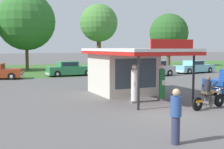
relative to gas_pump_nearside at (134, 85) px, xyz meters
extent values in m
plane|color=#5B5959|center=(-0.08, -3.04, -0.94)|extent=(300.00, 300.00, 0.00)
cube|color=#3D6B2D|center=(-0.08, 26.96, -0.94)|extent=(120.00, 24.00, 0.01)
cube|color=beige|center=(0.88, 3.23, 0.43)|extent=(3.43, 3.69, 2.74)
cube|color=#384C56|center=(0.88, 1.41, 0.48)|extent=(2.74, 0.05, 1.75)
cube|color=silver|center=(0.88, 1.58, 1.88)|extent=(4.13, 7.50, 0.16)
cube|color=red|center=(0.88, 1.58, 1.70)|extent=(4.13, 7.50, 0.18)
cube|color=red|center=(0.88, -2.14, 2.18)|extent=(2.40, 0.08, 0.44)
cylinder|color=black|center=(2.49, -1.77, 0.43)|extent=(0.12, 0.12, 2.74)
cylinder|color=black|center=(-0.73, -1.77, 0.43)|extent=(0.12, 0.12, 2.74)
cube|color=slate|center=(0.00, 0.00, -0.89)|extent=(0.44, 0.44, 0.10)
cylinder|color=silver|center=(0.00, 0.00, 0.00)|extent=(0.34, 0.34, 1.68)
cube|color=white|center=(0.00, -0.18, 0.08)|extent=(0.22, 0.02, 0.28)
sphere|color=white|center=(0.00, 0.00, 0.98)|extent=(0.26, 0.26, 0.26)
cube|color=slate|center=(1.76, 0.00, -0.89)|extent=(0.44, 0.44, 0.10)
cylinder|color=#1E6B33|center=(1.76, 0.00, -0.01)|extent=(0.34, 0.34, 1.65)
cube|color=white|center=(1.76, -0.18, 0.07)|extent=(0.22, 0.02, 0.28)
sphere|color=white|center=(1.76, 0.00, 0.95)|extent=(0.26, 0.26, 0.26)
cylinder|color=black|center=(3.33, -2.74, -0.62)|extent=(0.65, 0.22, 0.64)
cylinder|color=silver|center=(3.33, -2.74, -0.62)|extent=(0.18, 0.15, 0.16)
cylinder|color=black|center=(1.70, -3.06, -0.62)|extent=(0.65, 0.22, 0.64)
cylinder|color=silver|center=(1.70, -3.06, -0.62)|extent=(0.18, 0.15, 0.16)
ellipsoid|color=orange|center=(2.62, -2.88, -0.16)|extent=(0.60, 0.34, 0.24)
cube|color=#59595E|center=(2.57, -2.89, -0.52)|extent=(0.48, 0.32, 0.36)
cube|color=black|center=(2.27, -2.95, -0.22)|extent=(0.52, 0.35, 0.10)
cylinder|color=silver|center=(3.23, -2.76, -0.34)|extent=(0.38, 0.14, 0.71)
cylinder|color=silver|center=(3.12, -2.78, 0.04)|extent=(0.17, 0.69, 0.04)
sphere|color=silver|center=(3.21, -2.76, -0.12)|extent=(0.16, 0.16, 0.16)
cube|color=orange|center=(1.75, -3.05, -0.50)|extent=(0.47, 0.26, 0.12)
cylinder|color=silver|center=(2.15, -2.83, -0.66)|extent=(0.71, 0.21, 0.18)
cube|color=brown|center=(2.34, -2.93, -0.16)|extent=(0.46, 0.41, 0.14)
cylinder|color=brown|center=(2.51, -2.74, -0.56)|extent=(0.16, 0.25, 0.56)
cylinder|color=brown|center=(2.57, -3.05, -0.56)|extent=(0.16, 0.25, 0.56)
cylinder|color=black|center=(2.38, -2.92, 0.16)|extent=(0.46, 0.39, 0.60)
sphere|color=brown|center=(2.44, -2.91, 0.53)|extent=(0.22, 0.22, 0.22)
cylinder|color=black|center=(2.58, -2.68, 0.24)|extent=(0.54, 0.19, 0.31)
cylinder|color=black|center=(2.65, -3.07, 0.24)|extent=(0.54, 0.19, 0.31)
cube|color=silver|center=(5.60, 0.27, -0.64)|extent=(0.23, 1.85, 0.18)
cylinder|color=black|center=(6.42, 1.13, -0.61)|extent=(0.67, 0.24, 0.66)
cylinder|color=silver|center=(6.42, 1.13, -0.61)|extent=(0.31, 0.24, 0.30)
cube|color=#2D844C|center=(1.14, 16.16, -0.35)|extent=(4.75, 1.98, 0.82)
cube|color=#2D844C|center=(0.88, 16.16, 0.32)|extent=(1.93, 1.71, 0.52)
cube|color=#283847|center=(1.81, 16.17, 0.32)|extent=(0.06, 1.49, 0.42)
cube|color=#283847|center=(0.87, 16.98, 0.32)|extent=(1.62, 0.05, 0.40)
cube|color=#283847|center=(0.89, 15.33, 0.32)|extent=(1.62, 0.05, 0.40)
cube|color=silver|center=(3.53, 16.20, -0.64)|extent=(0.15, 1.82, 0.18)
cube|color=silver|center=(-1.25, 16.12, -0.64)|extent=(0.15, 1.82, 0.18)
sphere|color=white|center=(3.53, 16.81, -0.31)|extent=(0.18, 0.18, 0.18)
sphere|color=white|center=(3.55, 15.58, -0.31)|extent=(0.18, 0.18, 0.18)
cylinder|color=black|center=(2.73, 17.08, -0.61)|extent=(0.66, 0.21, 0.66)
cylinder|color=silver|center=(2.73, 17.08, -0.61)|extent=(0.30, 0.22, 0.30)
cylinder|color=black|center=(2.76, 15.29, -0.61)|extent=(0.66, 0.21, 0.66)
cylinder|color=silver|center=(2.76, 15.29, -0.61)|extent=(0.30, 0.22, 0.30)
cylinder|color=black|center=(-0.48, 17.03, -0.61)|extent=(0.66, 0.21, 0.66)
cylinder|color=silver|center=(-0.48, 17.03, -0.61)|extent=(0.30, 0.22, 0.30)
cylinder|color=black|center=(-0.45, 15.24, -0.61)|extent=(0.66, 0.21, 0.66)
cylinder|color=silver|center=(-0.45, 15.24, -0.61)|extent=(0.30, 0.22, 0.30)
cube|color=#B7B7BC|center=(8.73, 12.38, -0.34)|extent=(5.02, 2.20, 0.85)
cube|color=#B7B7BC|center=(9.06, 12.41, 0.40)|extent=(2.30, 1.77, 0.61)
cube|color=#283847|center=(7.99, 12.33, 0.40)|extent=(0.15, 1.43, 0.49)
cube|color=#283847|center=(9.12, 11.62, 0.40)|extent=(1.85, 0.17, 0.47)
cube|color=#283847|center=(9.00, 13.20, 0.40)|extent=(1.85, 0.17, 0.47)
cube|color=silver|center=(6.26, 12.19, -0.64)|extent=(0.25, 1.75, 0.18)
cube|color=silver|center=(11.20, 12.57, -0.64)|extent=(0.25, 1.75, 0.18)
sphere|color=white|center=(6.29, 11.61, -0.29)|extent=(0.18, 0.18, 0.18)
sphere|color=white|center=(6.20, 12.78, -0.29)|extent=(0.18, 0.18, 0.18)
cylinder|color=black|center=(7.13, 11.40, -0.61)|extent=(0.67, 0.25, 0.66)
cylinder|color=silver|center=(7.13, 11.40, -0.61)|extent=(0.31, 0.24, 0.30)
cylinder|color=black|center=(7.00, 13.11, -0.61)|extent=(0.67, 0.25, 0.66)
cylinder|color=silver|center=(7.00, 13.11, -0.61)|extent=(0.31, 0.24, 0.30)
cylinder|color=black|center=(10.45, 11.65, -0.61)|extent=(0.67, 0.25, 0.66)
cylinder|color=silver|center=(10.45, 11.65, -0.61)|extent=(0.31, 0.24, 0.30)
cylinder|color=black|center=(10.32, 13.36, -0.61)|extent=(0.67, 0.25, 0.66)
cylinder|color=silver|center=(10.32, 13.36, -0.61)|extent=(0.31, 0.24, 0.30)
cube|color=#283847|center=(-5.51, 15.61, 0.28)|extent=(0.44, 1.32, 0.40)
cube|color=silver|center=(-3.85, 15.10, -0.64)|extent=(0.60, 1.63, 0.18)
sphere|color=white|center=(-3.67, 15.63, -0.32)|extent=(0.18, 0.18, 0.18)
sphere|color=white|center=(-4.00, 14.56, -0.32)|extent=(0.18, 0.18, 0.18)
cylinder|color=black|center=(-4.40, 16.12, -0.61)|extent=(0.69, 0.39, 0.66)
cylinder|color=silver|center=(-4.40, 16.12, -0.61)|extent=(0.35, 0.30, 0.30)
cylinder|color=black|center=(-4.88, 14.56, -0.61)|extent=(0.69, 0.39, 0.66)
cylinder|color=silver|center=(-4.88, 14.56, -0.61)|extent=(0.35, 0.30, 0.30)
cube|color=#7AC6D1|center=(15.31, 13.66, -0.37)|extent=(5.27, 2.50, 0.77)
cube|color=#7AC6D1|center=(15.21, 13.65, 0.27)|extent=(2.17, 1.83, 0.51)
cube|color=#283847|center=(16.15, 13.79, 0.27)|extent=(0.25, 1.37, 0.41)
cube|color=#283847|center=(15.09, 14.40, 0.27)|extent=(1.65, 0.28, 0.39)
cube|color=#283847|center=(15.32, 12.90, 0.27)|extent=(1.65, 0.28, 0.39)
cube|color=silver|center=(17.84, 14.05, -0.64)|extent=(0.37, 1.67, 0.18)
cube|color=silver|center=(12.77, 13.28, -0.64)|extent=(0.37, 1.67, 0.18)
sphere|color=white|center=(17.77, 14.61, -0.33)|extent=(0.18, 0.18, 0.18)
sphere|color=white|center=(17.94, 13.49, -0.33)|extent=(0.18, 0.18, 0.18)
cylinder|color=black|center=(16.89, 14.73, -0.61)|extent=(0.68, 0.30, 0.66)
cylinder|color=silver|center=(16.89, 14.73, -0.61)|extent=(0.33, 0.26, 0.30)
cylinder|color=black|center=(17.13, 13.11, -0.61)|extent=(0.68, 0.30, 0.66)
cylinder|color=silver|center=(17.13, 13.11, -0.61)|extent=(0.33, 0.26, 0.30)
cylinder|color=black|center=(13.48, 14.22, -0.61)|extent=(0.68, 0.30, 0.66)
cylinder|color=silver|center=(13.48, 14.22, -0.61)|extent=(0.33, 0.26, 0.30)
cylinder|color=black|center=(13.73, 12.59, -0.61)|extent=(0.68, 0.30, 0.66)
cylinder|color=silver|center=(13.73, 12.59, -0.61)|extent=(0.33, 0.26, 0.30)
cylinder|color=#2D3351|center=(-2.16, -6.64, -0.51)|extent=(0.26, 0.26, 0.87)
cylinder|color=#2D4C8C|center=(-2.16, -6.64, 0.23)|extent=(0.34, 0.34, 0.61)
sphere|color=tan|center=(-2.16, -6.64, 0.66)|extent=(0.23, 0.23, 0.23)
cylinder|color=brown|center=(20.27, 25.97, 0.55)|extent=(0.60, 0.60, 2.98)
sphere|color=#2D6028|center=(20.27, 25.97, 4.35)|extent=(6.15, 6.15, 6.15)
cylinder|color=brown|center=(-1.76, 26.35, 0.83)|extent=(0.41, 0.41, 3.54)
sphere|color=#33702D|center=(-1.76, 26.35, 5.43)|extent=(7.54, 7.54, 7.54)
sphere|color=#33702D|center=(-1.43, 26.60, 4.68)|extent=(5.57, 5.57, 5.57)
cylinder|color=brown|center=(6.44, 21.39, 1.20)|extent=(0.54, 0.54, 4.28)
sphere|color=#4C893D|center=(6.44, 21.39, 5.12)|extent=(4.77, 4.77, 4.77)
camera|label=1|loc=(-7.53, -13.92, 2.00)|focal=47.69mm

